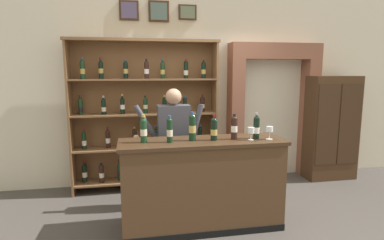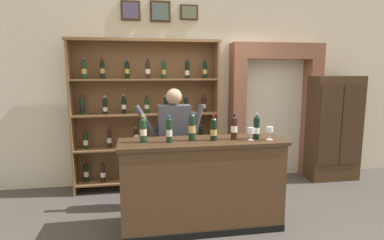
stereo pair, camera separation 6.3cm
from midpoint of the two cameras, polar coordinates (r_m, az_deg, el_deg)
name	(u,v)px [view 1 (the left image)]	position (r m, az deg, el deg)	size (l,w,h in m)	color
ground_plane	(213,226)	(4.03, 3.33, -18.42)	(14.00, 14.00, 0.02)	#47423D
back_wall	(188,86)	(5.28, -1.13, 6.10)	(12.00, 0.19, 3.15)	beige
wine_shelf	(145,113)	(4.93, -8.79, 1.28)	(2.24, 0.37, 2.28)	brown
archway_doorway	(271,104)	(5.59, 13.63, 2.79)	(1.54, 0.45, 2.27)	brown
side_cabinet	(331,128)	(5.85, 23.41, -1.29)	(0.84, 0.39, 1.74)	#422B19
tasting_counter	(202,184)	(3.78, 1.34, -11.43)	(1.89, 0.58, 1.05)	#4C331E
shopkeeper	(174,135)	(4.18, -3.74, -2.78)	(0.93, 0.22, 1.61)	#2D3347
tasting_bottle_riserva	(144,130)	(3.53, -9.18, -1.71)	(0.07, 0.07, 0.31)	#19381E
tasting_bottle_chianti	(170,130)	(3.51, -4.54, -1.75)	(0.07, 0.07, 0.30)	black
tasting_bottle_brunello	(192,127)	(3.58, -0.44, -1.19)	(0.08, 0.08, 0.33)	black
tasting_bottle_prosecco	(214,129)	(3.61, 3.44, -1.58)	(0.08, 0.08, 0.29)	black
tasting_bottle_super_tuscan	(234,127)	(3.68, 7.09, -1.24)	(0.07, 0.07, 0.30)	black
tasting_bottle_rosso	(256,127)	(3.77, 11.00, -1.21)	(0.07, 0.07, 0.30)	black
wine_glass_spare	(270,130)	(3.75, 13.26, -1.75)	(0.08, 0.08, 0.15)	silver
wine_glass_center	(251,131)	(3.68, 10.04, -1.96)	(0.08, 0.08, 0.15)	silver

